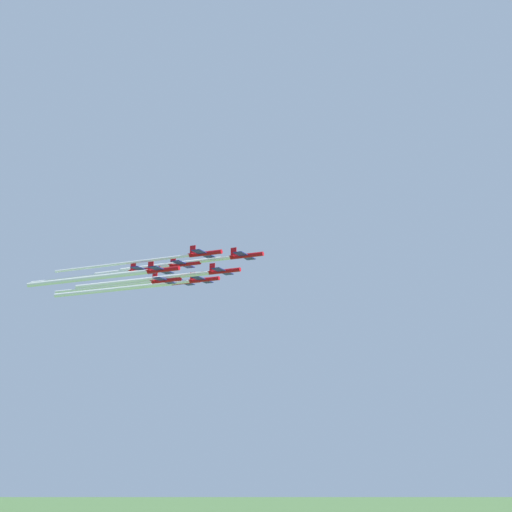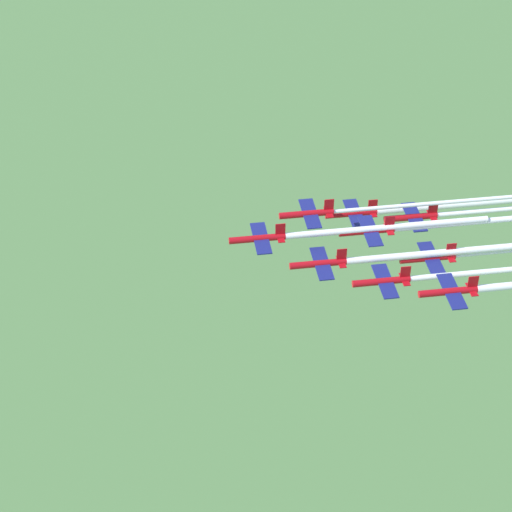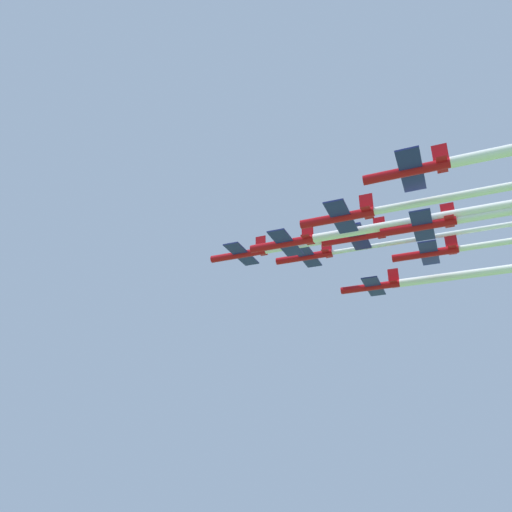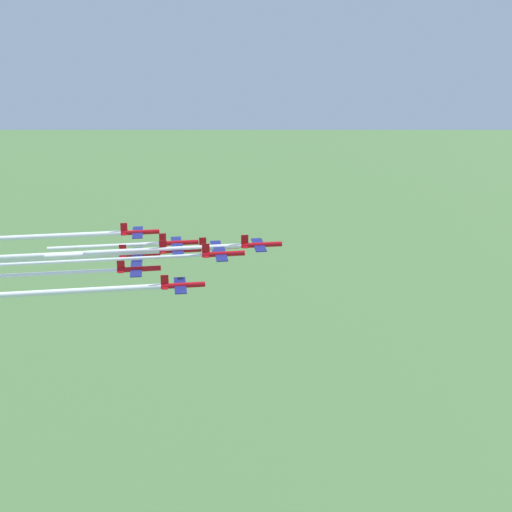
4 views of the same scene
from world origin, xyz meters
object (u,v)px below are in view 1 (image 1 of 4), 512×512
Objects in this scene: jet_6 at (185,282)px; jet_2 at (204,253)px; jet_1 at (223,271)px; jet_8 at (144,270)px; jet_4 at (184,264)px; jet_7 at (165,280)px; jet_3 at (203,280)px; jet_5 at (162,270)px; jet_0 at (245,256)px.

jet_2 is at bearing 40.36° from jet_6.
jet_8 is at bearing -59.53° from jet_1.
jet_6 is 1.00× the size of jet_8.
jet_4 is 12.18m from jet_8.
jet_6 is 12.30m from jet_7.
jet_2 is 20.87m from jet_8.
jet_1 is at bearing 59.53° from jet_3.
jet_5 is 1.00× the size of jet_6.
jet_0 is 1.00× the size of jet_8.
jet_5 is (11.95, -2.24, -4.42)m from jet_4.
jet_6 is at bearing 180.00° from jet_8.
jet_3 is at bearing -120.47° from jet_1.
jet_2 reaches higher than jet_5.
jet_7 is at bearing -59.53° from jet_3.
jet_5 is (16.03, -13.52, -2.50)m from jet_1.
jet_3 is at bearing 120.47° from jet_7.
jet_5 is at bearing -29.54° from jet_1.
jet_3 is 20.97m from jet_8.
jet_0 is 31.78m from jet_7.
jet_3 is at bearing 180.00° from jet_5.
jet_6 is (-15.76, -18.09, 0.91)m from jet_1.
jet_6 is (-31.79, -4.57, 3.41)m from jet_5.
jet_5 is 1.00× the size of jet_7.
jet_1 is at bearing 150.46° from jet_5.
jet_8 is (4.08, -11.28, -2.11)m from jet_4.
jet_7 is at bearing -101.09° from jet_0.
jet_6 reaches higher than jet_1.
jet_2 is 1.00× the size of jet_8.
jet_6 is (-19.83, -6.81, -1.01)m from jet_4.
jet_2 reaches higher than jet_4.
jet_7 is at bearing 0.00° from jet_6.
jet_0 reaches higher than jet_4.
jet_0 is 1.00× the size of jet_3.
jet_6 reaches higher than jet_7.
jet_0 is 1.00× the size of jet_5.
jet_0 is at bearing 59.53° from jet_3.
jet_2 is 12.02m from jet_4.
jet_2 reaches higher than jet_7.
jet_8 is (-7.88, -9.04, 2.31)m from jet_5.
jet_4 is at bearing 120.47° from jet_8.
jet_5 is (4.08, -11.28, -5.17)m from jet_2.
jet_0 is 31.71m from jet_8.
jet_0 is at bearing 90.00° from jet_4.
jet_6 is at bearing -139.64° from jet_2.
jet_8 is at bearing -0.00° from jet_6.
jet_2 reaches higher than jet_0.
jet_2 is at bearing 59.53° from jet_4.
jet_8 is at bearing -90.00° from jet_2.
jet_3 is at bearing 180.00° from jet_4.
jet_2 is 1.00× the size of jet_7.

